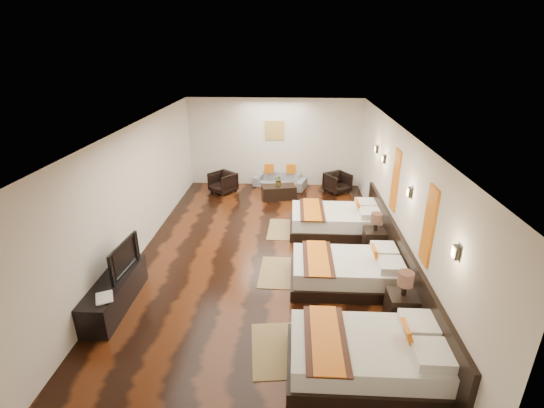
# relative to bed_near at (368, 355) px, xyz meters

# --- Properties ---
(floor) EXTENTS (5.50, 9.50, 0.01)m
(floor) POSITION_rel_bed_near_xyz_m (-1.70, 3.21, -0.29)
(floor) COLOR black
(floor) RESTS_ON ground
(ceiling) EXTENTS (5.50, 9.50, 0.01)m
(ceiling) POSITION_rel_bed_near_xyz_m (-1.70, 3.21, 2.51)
(ceiling) COLOR white
(ceiling) RESTS_ON floor
(back_wall) EXTENTS (5.50, 0.01, 2.80)m
(back_wall) POSITION_rel_bed_near_xyz_m (-1.70, 7.96, 1.11)
(back_wall) COLOR silver
(back_wall) RESTS_ON floor
(left_wall) EXTENTS (0.01, 9.50, 2.80)m
(left_wall) POSITION_rel_bed_near_xyz_m (-4.45, 3.21, 1.11)
(left_wall) COLOR silver
(left_wall) RESTS_ON floor
(right_wall) EXTENTS (0.01, 9.50, 2.80)m
(right_wall) POSITION_rel_bed_near_xyz_m (1.05, 3.21, 1.11)
(right_wall) COLOR silver
(right_wall) RESTS_ON floor
(headboard_panel) EXTENTS (0.08, 6.60, 0.90)m
(headboard_panel) POSITION_rel_bed_near_xyz_m (1.01, 2.41, 0.16)
(headboard_panel) COLOR black
(headboard_panel) RESTS_ON floor
(bed_near) EXTENTS (2.22, 1.39, 0.85)m
(bed_near) POSITION_rel_bed_near_xyz_m (0.00, 0.00, 0.00)
(bed_near) COLOR black
(bed_near) RESTS_ON floor
(bed_mid) EXTENTS (2.15, 1.35, 0.82)m
(bed_mid) POSITION_rel_bed_near_xyz_m (-0.00, 2.22, -0.01)
(bed_mid) COLOR black
(bed_mid) RESTS_ON floor
(bed_far) EXTENTS (2.23, 1.40, 0.85)m
(bed_far) POSITION_rel_bed_near_xyz_m (0.00, 4.53, 0.00)
(bed_far) COLOR black
(bed_far) RESTS_ON floor
(nightstand_a) EXTENTS (0.48, 0.48, 0.94)m
(nightstand_a) POSITION_rel_bed_near_xyz_m (0.75, 1.15, 0.04)
(nightstand_a) COLOR black
(nightstand_a) RESTS_ON floor
(nightstand_b) EXTENTS (0.46, 0.46, 0.92)m
(nightstand_b) POSITION_rel_bed_near_xyz_m (0.75, 3.57, 0.03)
(nightstand_b) COLOR black
(nightstand_b) RESTS_ON floor
(jute_mat_near) EXTENTS (0.88, 1.28, 0.01)m
(jute_mat_near) POSITION_rel_bed_near_xyz_m (-1.30, 0.36, -0.28)
(jute_mat_near) COLOR olive
(jute_mat_near) RESTS_ON floor
(jute_mat_mid) EXTENTS (0.79, 1.22, 0.01)m
(jute_mat_mid) POSITION_rel_bed_near_xyz_m (-1.36, 2.54, -0.28)
(jute_mat_mid) COLOR olive
(jute_mat_mid) RESTS_ON floor
(jute_mat_far) EXTENTS (0.78, 1.22, 0.01)m
(jute_mat_far) POSITION_rel_bed_near_xyz_m (-1.31, 4.54, -0.28)
(jute_mat_far) COLOR olive
(jute_mat_far) RESTS_ON floor
(tv_console) EXTENTS (0.50, 1.80, 0.55)m
(tv_console) POSITION_rel_bed_near_xyz_m (-4.20, 1.30, -0.01)
(tv_console) COLOR black
(tv_console) RESTS_ON floor
(tv) EXTENTS (0.21, 1.01, 0.58)m
(tv) POSITION_rel_bed_near_xyz_m (-4.15, 1.57, 0.55)
(tv) COLOR black
(tv) RESTS_ON tv_console
(book) EXTENTS (0.39, 0.43, 0.03)m
(book) POSITION_rel_bed_near_xyz_m (-4.20, 0.68, 0.28)
(book) COLOR black
(book) RESTS_ON tv_console
(figurine) EXTENTS (0.34, 0.34, 0.31)m
(figurine) POSITION_rel_bed_near_xyz_m (-4.20, 2.10, 0.42)
(figurine) COLOR brown
(figurine) RESTS_ON tv_console
(sofa) EXTENTS (1.78, 1.12, 0.49)m
(sofa) POSITION_rel_bed_near_xyz_m (-1.50, 7.66, -0.05)
(sofa) COLOR gray
(sofa) RESTS_ON floor
(armchair_left) EXTENTS (0.98, 0.98, 0.64)m
(armchair_left) POSITION_rel_bed_near_xyz_m (-3.27, 7.11, 0.03)
(armchair_left) COLOR black
(armchair_left) RESTS_ON floor
(armchair_right) EXTENTS (0.94, 0.95, 0.63)m
(armchair_right) POSITION_rel_bed_near_xyz_m (0.30, 7.29, 0.02)
(armchair_right) COLOR black
(armchair_right) RESTS_ON floor
(coffee_table) EXTENTS (1.08, 0.69, 0.40)m
(coffee_table) POSITION_rel_bed_near_xyz_m (-1.50, 6.68, -0.09)
(coffee_table) COLOR black
(coffee_table) RESTS_ON floor
(table_plant) EXTENTS (0.32, 0.30, 0.30)m
(table_plant) POSITION_rel_bed_near_xyz_m (-1.51, 6.72, 0.26)
(table_plant) COLOR #2A5B1E
(table_plant) RESTS_ON coffee_table
(orange_panel_a) EXTENTS (0.04, 0.40, 1.30)m
(orange_panel_a) POSITION_rel_bed_near_xyz_m (1.03, 1.31, 1.41)
(orange_panel_a) COLOR #D86014
(orange_panel_a) RESTS_ON right_wall
(orange_panel_b) EXTENTS (0.04, 0.40, 1.30)m
(orange_panel_b) POSITION_rel_bed_near_xyz_m (1.03, 3.51, 1.41)
(orange_panel_b) COLOR #D86014
(orange_panel_b) RESTS_ON right_wall
(sconce_near) EXTENTS (0.07, 0.12, 0.18)m
(sconce_near) POSITION_rel_bed_near_xyz_m (1.01, 0.21, 1.56)
(sconce_near) COLOR black
(sconce_near) RESTS_ON right_wall
(sconce_mid) EXTENTS (0.07, 0.12, 0.18)m
(sconce_mid) POSITION_rel_bed_near_xyz_m (1.01, 2.41, 1.56)
(sconce_mid) COLOR black
(sconce_mid) RESTS_ON right_wall
(sconce_far) EXTENTS (0.07, 0.12, 0.18)m
(sconce_far) POSITION_rel_bed_near_xyz_m (1.01, 4.61, 1.56)
(sconce_far) COLOR black
(sconce_far) RESTS_ON right_wall
(sconce_lounge) EXTENTS (0.07, 0.12, 0.18)m
(sconce_lounge) POSITION_rel_bed_near_xyz_m (1.01, 5.51, 1.56)
(sconce_lounge) COLOR black
(sconce_lounge) RESTS_ON right_wall
(gold_artwork) EXTENTS (0.60, 0.04, 0.60)m
(gold_artwork) POSITION_rel_bed_near_xyz_m (-1.70, 7.94, 1.51)
(gold_artwork) COLOR #AD873F
(gold_artwork) RESTS_ON back_wall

